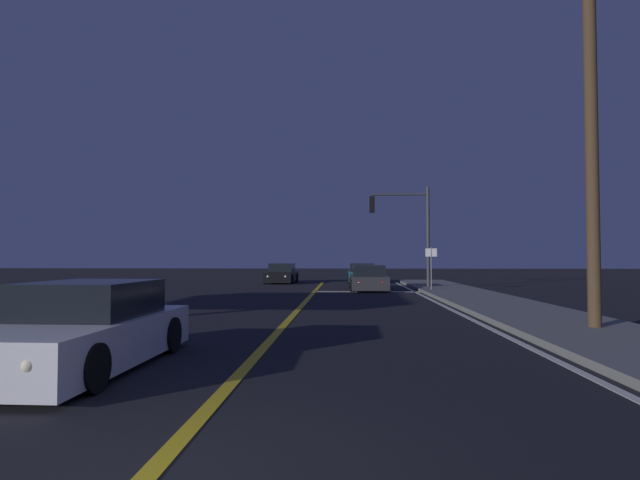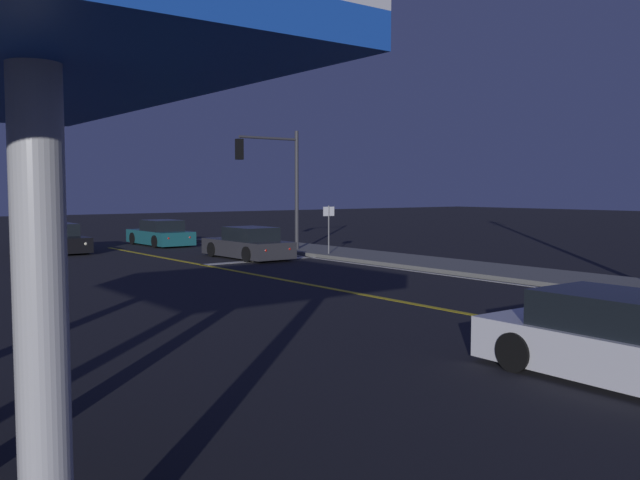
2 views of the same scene
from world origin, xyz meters
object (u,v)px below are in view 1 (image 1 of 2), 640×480
(car_side_waiting_teal, at_px, (362,274))
(street_sign_corner, at_px, (431,262))
(utility_pole_right, at_px, (591,102))
(traffic_signal_near_right, at_px, (407,222))
(car_lead_oncoming_charcoal, at_px, (368,279))
(car_distant_tail_white, at_px, (85,330))
(car_far_approaching_black, at_px, (282,274))

(car_side_waiting_teal, distance_m, street_sign_corner, 10.83)
(car_side_waiting_teal, distance_m, utility_pole_right, 24.98)
(traffic_signal_near_right, bearing_deg, car_lead_oncoming_charcoal, 26.92)
(car_distant_tail_white, xyz_separation_m, street_sign_corner, (8.33, 17.92, 0.93))
(car_side_waiting_teal, relative_size, car_lead_oncoming_charcoal, 0.98)
(car_far_approaching_black, height_order, utility_pole_right, utility_pole_right)
(car_lead_oncoming_charcoal, bearing_deg, street_sign_corner, -29.81)
(car_lead_oncoming_charcoal, distance_m, street_sign_corner, 3.60)
(street_sign_corner, bearing_deg, car_distant_tail_white, -114.93)
(car_far_approaching_black, relative_size, car_distant_tail_white, 0.96)
(car_lead_oncoming_charcoal, distance_m, traffic_signal_near_right, 3.97)
(car_side_waiting_teal, height_order, car_lead_oncoming_charcoal, same)
(car_distant_tail_white, height_order, utility_pole_right, utility_pole_right)
(car_far_approaching_black, distance_m, car_lead_oncoming_charcoal, 9.53)
(car_far_approaching_black, relative_size, utility_pole_right, 0.43)
(street_sign_corner, bearing_deg, car_lead_oncoming_charcoal, 150.76)
(car_far_approaching_black, distance_m, car_distant_tail_white, 27.35)
(car_distant_tail_white, xyz_separation_m, utility_pole_right, (9.73, 4.15, 4.73))
(car_lead_oncoming_charcoal, bearing_deg, traffic_signal_near_right, 26.35)
(car_far_approaching_black, xyz_separation_m, traffic_signal_near_right, (7.75, -6.63, 3.14))
(car_lead_oncoming_charcoal, bearing_deg, car_distant_tail_white, -105.69)
(car_lead_oncoming_charcoal, relative_size, utility_pole_right, 0.46)
(car_far_approaching_black, xyz_separation_m, car_distant_tail_white, (0.28, -27.35, 0.00))
(car_distant_tail_white, bearing_deg, traffic_signal_near_right, -109.11)
(car_distant_tail_white, height_order, traffic_signal_near_right, traffic_signal_near_right)
(car_far_approaching_black, bearing_deg, car_side_waiting_teal, -169.28)
(utility_pole_right, bearing_deg, car_side_waiting_teal, 100.60)
(car_side_waiting_teal, xyz_separation_m, street_sign_corner, (3.11, -10.33, 0.93))
(car_far_approaching_black, bearing_deg, street_sign_corner, 133.80)
(car_lead_oncoming_charcoal, relative_size, street_sign_corner, 2.10)
(car_far_approaching_black, height_order, street_sign_corner, street_sign_corner)
(traffic_signal_near_right, relative_size, street_sign_corner, 2.52)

